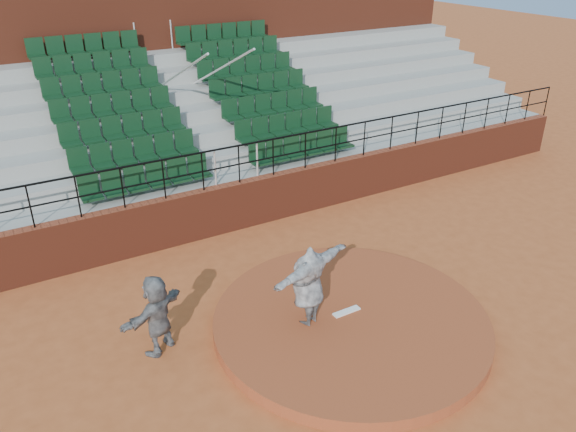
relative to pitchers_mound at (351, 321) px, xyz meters
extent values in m
plane|color=#AD5227|center=(0.00, 0.00, -0.12)|extent=(90.00, 90.00, 0.00)
cylinder|color=#964121|center=(0.00, 0.00, 0.00)|extent=(5.50, 5.50, 0.25)
cube|color=white|center=(0.00, 0.15, 0.14)|extent=(0.60, 0.15, 0.03)
cube|color=maroon|center=(0.00, 5.00, 0.53)|extent=(24.00, 0.30, 1.30)
cylinder|color=black|center=(0.00, 5.00, 2.17)|extent=(24.00, 0.05, 0.05)
cylinder|color=black|center=(0.00, 5.00, 1.68)|extent=(24.00, 0.04, 0.04)
cylinder|color=black|center=(-5.00, 5.00, 1.67)|extent=(0.04, 0.04, 1.00)
cylinder|color=black|center=(-4.00, 5.00, 1.67)|extent=(0.04, 0.04, 1.00)
cylinder|color=black|center=(-3.00, 5.00, 1.67)|extent=(0.04, 0.04, 1.00)
cylinder|color=black|center=(-2.00, 5.00, 1.67)|extent=(0.04, 0.04, 1.00)
cylinder|color=black|center=(-1.00, 5.00, 1.67)|extent=(0.04, 0.04, 1.00)
cylinder|color=black|center=(0.00, 5.00, 1.67)|extent=(0.04, 0.04, 1.00)
cylinder|color=black|center=(1.00, 5.00, 1.67)|extent=(0.04, 0.04, 1.00)
cylinder|color=black|center=(2.00, 5.00, 1.67)|extent=(0.04, 0.04, 1.00)
cylinder|color=black|center=(3.00, 5.00, 1.67)|extent=(0.04, 0.04, 1.00)
cylinder|color=black|center=(4.00, 5.00, 1.67)|extent=(0.04, 0.04, 1.00)
cylinder|color=black|center=(5.00, 5.00, 1.67)|extent=(0.04, 0.04, 1.00)
cylinder|color=black|center=(6.00, 5.00, 1.67)|extent=(0.04, 0.04, 1.00)
cylinder|color=black|center=(7.00, 5.00, 1.67)|extent=(0.04, 0.04, 1.00)
cylinder|color=black|center=(8.00, 5.00, 1.67)|extent=(0.04, 0.04, 1.00)
cylinder|color=black|center=(9.00, 5.00, 1.67)|extent=(0.04, 0.04, 1.00)
cylinder|color=black|center=(10.00, 5.00, 1.67)|extent=(0.04, 0.04, 1.00)
cylinder|color=black|center=(11.00, 5.00, 1.67)|extent=(0.04, 0.04, 1.00)
cylinder|color=black|center=(12.00, 5.00, 1.67)|extent=(0.04, 0.04, 1.00)
cube|color=gray|center=(0.00, 5.58, 0.53)|extent=(24.00, 0.85, 1.30)
cube|color=#10321A|center=(-2.25, 5.59, 1.54)|extent=(3.30, 0.48, 0.72)
cube|color=#10321A|center=(2.25, 5.59, 1.54)|extent=(3.30, 0.48, 0.72)
cube|color=gray|center=(0.00, 6.43, 0.73)|extent=(24.00, 0.85, 1.70)
cube|color=#10321A|center=(-2.25, 6.44, 1.94)|extent=(3.30, 0.48, 0.72)
cube|color=#10321A|center=(2.25, 6.44, 1.94)|extent=(3.30, 0.48, 0.72)
cube|color=gray|center=(0.00, 7.28, 0.93)|extent=(24.00, 0.85, 2.10)
cube|color=#10321A|center=(-2.25, 7.29, 2.33)|extent=(3.30, 0.48, 0.72)
cube|color=#10321A|center=(2.25, 7.29, 2.33)|extent=(3.30, 0.48, 0.72)
cube|color=gray|center=(0.00, 8.12, 1.12)|extent=(24.00, 0.85, 2.50)
cube|color=#10321A|center=(-2.25, 8.13, 2.73)|extent=(3.30, 0.48, 0.72)
cube|color=#10321A|center=(2.25, 8.13, 2.73)|extent=(3.30, 0.48, 0.72)
cube|color=gray|center=(0.00, 8.97, 1.33)|extent=(24.00, 0.85, 2.90)
cube|color=#10321A|center=(-2.25, 8.98, 3.14)|extent=(3.30, 0.48, 0.72)
cube|color=#10321A|center=(2.25, 8.98, 3.14)|extent=(3.30, 0.48, 0.72)
cube|color=gray|center=(0.00, 9.82, 1.52)|extent=(24.00, 0.85, 3.30)
cube|color=#10321A|center=(-2.25, 9.83, 3.53)|extent=(3.30, 0.48, 0.72)
cube|color=#10321A|center=(2.25, 9.83, 3.53)|extent=(3.30, 0.48, 0.72)
cube|color=gray|center=(0.00, 10.68, 1.73)|extent=(24.00, 0.85, 3.70)
cube|color=#10321A|center=(-2.25, 10.69, 3.94)|extent=(3.30, 0.48, 0.72)
cube|color=#10321A|center=(2.25, 10.69, 3.94)|extent=(3.30, 0.48, 0.72)
cylinder|color=silver|center=(-0.60, 8.12, 3.28)|extent=(0.06, 5.97, 2.46)
cylinder|color=silver|center=(0.60, 8.12, 3.28)|extent=(0.06, 5.97, 2.46)
cube|color=maroon|center=(0.00, 12.60, 3.43)|extent=(24.00, 3.00, 7.10)
imported|color=black|center=(-0.84, 0.28, 0.97)|extent=(2.16, 1.23, 1.70)
imported|color=black|center=(-3.52, 1.24, 0.68)|extent=(1.54, 1.13, 1.61)
camera|label=1|loc=(-5.66, -7.24, 6.95)|focal=35.00mm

